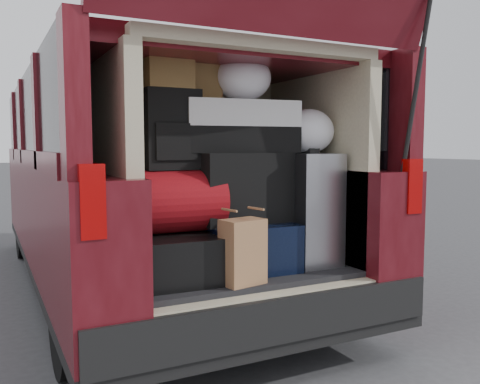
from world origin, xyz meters
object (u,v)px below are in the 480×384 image
(red_duffel, at_px, (174,201))
(backpack, at_px, (171,130))
(black_soft_case, at_px, (240,187))
(navy_hardshell, at_px, (240,244))
(twotone_duffel, at_px, (237,127))
(kraft_bag, at_px, (243,252))
(silver_roller, at_px, (305,208))
(black_hardshell, at_px, (169,255))

(red_duffel, bearing_deg, backpack, 86.73)
(black_soft_case, bearing_deg, navy_hardshell, 63.81)
(red_duffel, distance_m, twotone_duffel, 0.57)
(kraft_bag, bearing_deg, red_duffel, 120.19)
(silver_roller, bearing_deg, black_hardshell, 179.18)
(navy_hardshell, relative_size, black_soft_case, 1.11)
(navy_hardshell, bearing_deg, backpack, -177.03)
(black_hardshell, relative_size, twotone_duffel, 0.93)
(navy_hardshell, height_order, red_duffel, red_duffel)
(navy_hardshell, xyz_separation_m, red_duffel, (-0.42, -0.06, 0.27))
(navy_hardshell, xyz_separation_m, backpack, (-0.41, -0.01, 0.64))
(silver_roller, distance_m, red_duffel, 0.81)
(navy_hardshell, relative_size, silver_roller, 0.93)
(silver_roller, relative_size, red_duffel, 1.29)
(backpack, height_order, twotone_duffel, backpack)
(twotone_duffel, bearing_deg, kraft_bag, -105.71)
(black_hardshell, bearing_deg, backpack, 57.66)
(silver_roller, distance_m, black_soft_case, 0.43)
(kraft_bag, xyz_separation_m, red_duffel, (-0.26, 0.29, 0.24))
(black_hardshell, xyz_separation_m, twotone_duffel, (0.44, 0.07, 0.68))
(navy_hardshell, xyz_separation_m, black_soft_case, (-0.01, -0.03, 0.33))
(backpack, xyz_separation_m, twotone_duffel, (0.40, 0.03, 0.02))
(black_soft_case, relative_size, twotone_duffel, 0.84)
(navy_hardshell, bearing_deg, twotone_duffel, 117.84)
(silver_roller, bearing_deg, kraft_bag, -153.49)
(black_hardshell, height_order, twotone_duffel, twotone_duffel)
(black_hardshell, xyz_separation_m, red_duffel, (0.03, 0.00, 0.28))
(navy_hardshell, relative_size, twotone_duffel, 0.94)
(red_duffel, xyz_separation_m, black_soft_case, (0.41, 0.03, 0.06))
(black_soft_case, bearing_deg, red_duffel, -178.96)
(silver_roller, relative_size, kraft_bag, 1.97)
(black_hardshell, height_order, red_duffel, red_duffel)
(red_duffel, relative_size, backpack, 1.20)
(black_hardshell, distance_m, red_duffel, 0.28)
(silver_roller, height_order, black_soft_case, black_soft_case)
(black_soft_case, relative_size, backpack, 1.29)
(black_soft_case, bearing_deg, kraft_bag, -117.90)
(backpack, bearing_deg, navy_hardshell, 0.86)
(silver_roller, xyz_separation_m, black_soft_case, (-0.40, 0.05, 0.13))
(kraft_bag, xyz_separation_m, black_soft_case, (0.15, 0.32, 0.29))
(black_hardshell, height_order, kraft_bag, kraft_bag)
(black_hardshell, relative_size, navy_hardshell, 0.99)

